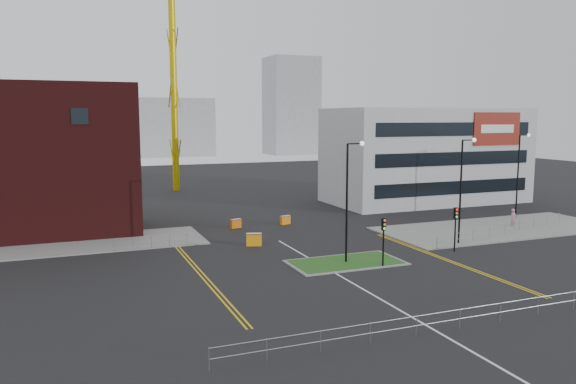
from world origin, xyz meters
name	(u,v)px	position (x,y,z in m)	size (l,w,h in m)	color
ground	(378,298)	(0.00, 0.00, 0.00)	(200.00, 200.00, 0.00)	black
pavement_left	(36,247)	(-20.00, 22.00, 0.06)	(28.00, 8.00, 0.12)	slate
pavement_right	(498,228)	(22.00, 14.00, 0.06)	(24.00, 10.00, 0.12)	slate
island_kerb	(346,262)	(2.00, 8.00, 0.04)	(8.60, 4.60, 0.08)	slate
grass_island	(346,262)	(2.00, 8.00, 0.06)	(8.00, 4.00, 0.12)	#1D4717
office_block	(426,155)	(26.01, 31.97, 6.00)	(25.00, 12.20, 12.00)	#AAACAF
tower_crane	(205,7)	(3.36, 56.91, 27.25)	(50.27, 18.71, 39.58)	#C2A60B
streetlamp_island	(350,192)	(2.22, 8.00, 5.41)	(1.46, 0.36, 9.18)	black
streetlamp_right_near	(463,182)	(14.22, 10.00, 5.41)	(1.46, 0.36, 9.18)	black
streetlamp_right_far	(520,169)	(28.22, 18.00, 5.41)	(1.46, 0.36, 9.18)	black
traffic_light_island	(384,233)	(4.00, 5.98, 2.57)	(0.28, 0.33, 3.65)	black
traffic_light_right	(456,221)	(12.00, 7.98, 2.57)	(0.28, 0.33, 3.65)	black
railing_front	(439,318)	(0.00, -6.00, 0.78)	(24.05, 0.05, 1.10)	gray
railing_left	(151,240)	(-11.00, 18.00, 0.74)	(6.05, 0.05, 1.10)	gray
railing_right	(505,227)	(20.50, 11.50, 0.78)	(19.05, 5.05, 1.10)	gray
centre_line	(362,288)	(0.00, 2.00, 0.01)	(0.15, 30.00, 0.01)	silver
yellow_left_a	(196,271)	(-9.00, 10.00, 0.01)	(0.12, 24.00, 0.01)	gold
yellow_left_b	(200,271)	(-8.70, 10.00, 0.01)	(0.12, 24.00, 0.01)	gold
yellow_right_a	(444,260)	(9.50, 6.00, 0.01)	(0.12, 20.00, 0.01)	gold
yellow_right_b	(448,259)	(9.80, 6.00, 0.01)	(0.12, 20.00, 0.01)	gold
skyline_b	(168,127)	(10.00, 130.00, 8.00)	(24.00, 12.00, 16.00)	gray
skyline_c	(291,106)	(45.00, 125.00, 14.00)	(14.00, 12.00, 28.00)	gray
skyline_d	(99,134)	(-8.00, 140.00, 6.00)	(30.00, 12.00, 12.00)	gray
pedestrian	(513,218)	(23.69, 13.84, 0.96)	(0.70, 0.46, 1.93)	#C07C90
barrier_left	(236,223)	(-1.90, 24.00, 0.49)	(1.14, 0.62, 0.91)	orange
barrier_mid	(254,239)	(-2.66, 16.00, 0.60)	(1.37, 0.79, 1.10)	orange
barrier_right	(285,220)	(3.37, 24.00, 0.49)	(1.13, 0.63, 0.91)	orange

